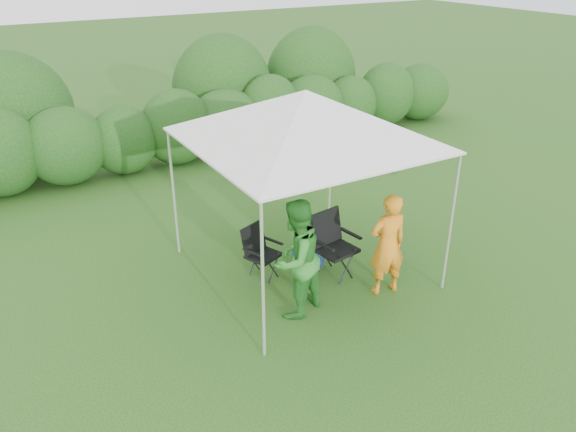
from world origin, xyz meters
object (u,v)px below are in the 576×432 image
cooler (309,256)px  canopy (306,116)px  man (388,245)px  chair_right (332,240)px  woman (296,259)px  chair_left (259,248)px

cooler → canopy: bearing=-178.0°
canopy → man: 2.15m
canopy → chair_right: size_ratio=3.10×
chair_right → cooler: chair_right is taller
woman → man: bearing=149.1°
chair_left → man: bearing=-66.1°
chair_left → canopy: bearing=-38.7°
cooler → chair_left: bearing=155.1°
woman → cooler: bearing=-152.8°
man → cooler: 1.42m
chair_left → woman: (-0.03, -1.11, 0.38)m
man → canopy: bearing=-49.0°
chair_right → man: size_ratio=0.65×
canopy → man: (0.70, -1.12, -1.69)m
man → chair_left: bearing=-34.9°
woman → canopy: bearing=-149.6°
chair_right → man: bearing=-73.9°
chair_right → cooler: 0.54m
chair_right → woman: size_ratio=0.59×
chair_right → man: 0.92m
chair_left → cooler: chair_left is taller
chair_right → man: (0.38, -0.82, 0.21)m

